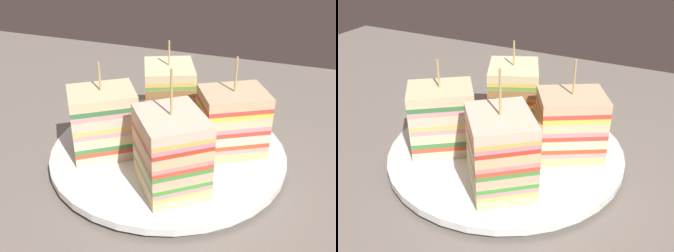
# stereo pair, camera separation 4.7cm
# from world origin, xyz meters

# --- Properties ---
(ground_plane) EXTENTS (1.22, 0.79, 0.02)m
(ground_plane) POSITION_xyz_m (0.00, 0.00, -0.01)
(ground_plane) COLOR slate
(plate) EXTENTS (0.28, 0.28, 0.02)m
(plate) POSITION_xyz_m (0.00, 0.00, 0.01)
(plate) COLOR white
(plate) RESTS_ON ground_plane
(sandwich_wedge_0) EXTENTS (0.09, 0.09, 0.11)m
(sandwich_wedge_0) POSITION_xyz_m (-0.02, 0.07, 0.05)
(sandwich_wedge_0) COLOR #DABE7A
(sandwich_wedge_0) RESTS_ON plate
(sandwich_wedge_1) EXTENTS (0.09, 0.09, 0.11)m
(sandwich_wedge_1) POSITION_xyz_m (-0.07, -0.03, 0.06)
(sandwich_wedge_1) COLOR beige
(sandwich_wedge_1) RESTS_ON plate
(sandwich_wedge_2) EXTENTS (0.09, 0.10, 0.13)m
(sandwich_wedge_2) POSITION_xyz_m (0.03, -0.07, 0.06)
(sandwich_wedge_2) COLOR beige
(sandwich_wedge_2) RESTS_ON plate
(sandwich_wedge_3) EXTENTS (0.09, 0.09, 0.12)m
(sandwich_wedge_3) POSITION_xyz_m (0.07, 0.02, 0.05)
(sandwich_wedge_3) COLOR #D1BB7B
(sandwich_wedge_3) RESTS_ON plate
(chip_pile) EXTENTS (0.07, 0.07, 0.02)m
(chip_pile) POSITION_xyz_m (0.01, 0.00, 0.03)
(chip_pile) COLOR #EADA72
(chip_pile) RESTS_ON plate
(salad_garnish) EXTENTS (0.06, 0.05, 0.02)m
(salad_garnish) POSITION_xyz_m (-0.10, 0.02, 0.02)
(salad_garnish) COLOR #5EA540
(salad_garnish) RESTS_ON plate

